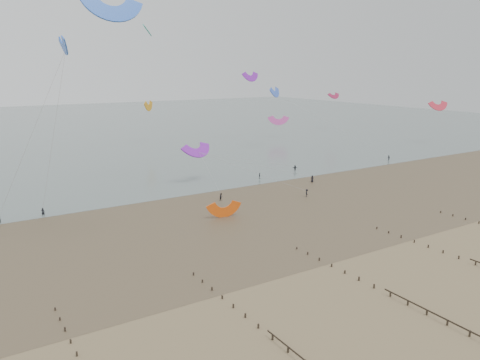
% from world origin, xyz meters
% --- Properties ---
extents(ground, '(500.00, 500.00, 0.00)m').
position_xyz_m(ground, '(0.00, 0.00, 0.00)').
color(ground, brown).
rests_on(ground, ground).
extents(sea_and_shore, '(500.00, 665.00, 0.03)m').
position_xyz_m(sea_and_shore, '(-4.08, 34.40, 0.01)').
color(sea_and_shore, '#475654').
rests_on(sea_and_shore, ground).
extents(kitesurfer_lead, '(0.74, 0.63, 1.72)m').
position_xyz_m(kitesurfer_lead, '(-26.65, 50.93, 0.86)').
color(kitesurfer_lead, black).
rests_on(kitesurfer_lead, ground).
extents(kitesurfers, '(109.04, 23.79, 1.76)m').
position_xyz_m(kitesurfers, '(29.09, 47.41, 0.83)').
color(kitesurfers, black).
rests_on(kitesurfers, ground).
extents(grounded_kite, '(6.48, 5.42, 3.21)m').
position_xyz_m(grounded_kite, '(2.55, 32.20, 0.00)').
color(grounded_kite, '#EE540F').
rests_on(grounded_kite, ground).
extents(kites_airborne, '(252.23, 118.63, 37.78)m').
position_xyz_m(kites_airborne, '(-19.67, 89.31, 20.19)').
color(kites_airborne, orange).
rests_on(kites_airborne, ground).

